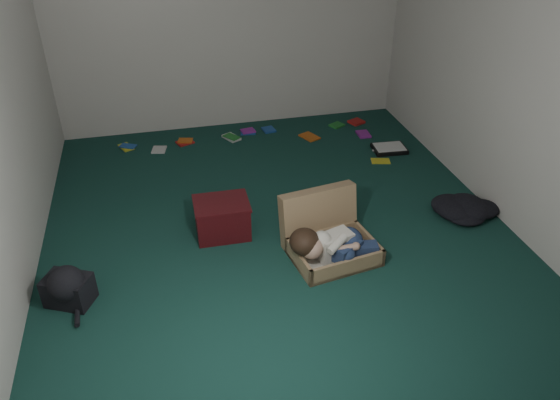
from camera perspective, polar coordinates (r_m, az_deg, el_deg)
name	(u,v)px	position (r m, az deg, el deg)	size (l,w,h in m)	color
floor	(276,224)	(4.89, -0.41, -2.56)	(4.50, 4.50, 0.00)	#153C34
wall_back	(229,15)	(6.40, -5.32, 18.65)	(4.50, 4.50, 0.00)	silver
wall_front	(395,266)	(2.41, 11.89, -6.77)	(4.50, 4.50, 0.00)	silver
wall_right	(507,66)	(5.09, 22.60, 12.83)	(4.50, 4.50, 0.00)	silver
suitcase	(327,236)	(4.51, 4.97, -3.76)	(0.76, 0.75, 0.49)	#9E7E57
person	(332,244)	(4.35, 5.47, -4.64)	(0.74, 0.36, 0.30)	silver
maroon_bin	(222,218)	(4.71, -6.06, -1.88)	(0.47, 0.38, 0.32)	#440D11
backpack	(68,289)	(4.31, -21.24, -8.66)	(0.41, 0.32, 0.24)	black
clothing_pile	(462,207)	(5.26, 18.52, -0.70)	(0.46, 0.37, 0.15)	black
paper_tray	(389,149)	(6.24, 11.35, 5.29)	(0.38, 0.30, 0.05)	black
book_scatter	(279,139)	(6.39, -0.06, 6.44)	(2.97, 1.27, 0.02)	yellow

